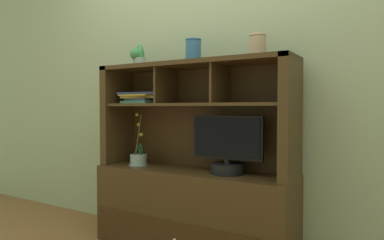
{
  "coord_description": "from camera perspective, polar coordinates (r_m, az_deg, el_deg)",
  "views": [
    {
      "loc": [
        1.23,
        -2.06,
        0.99
      ],
      "look_at": [
        0.0,
        0.0,
        0.9
      ],
      "focal_mm": 32.64,
      "sensor_mm": 36.0,
      "label": 1
    }
  ],
  "objects": [
    {
      "name": "accent_vase",
      "position": [
        2.26,
        10.67,
        11.81
      ],
      "size": [
        0.11,
        0.11,
        0.15
      ],
      "color": "tan",
      "rests_on": "media_console"
    },
    {
      "name": "back_wall",
      "position": [
        2.63,
        2.63,
        11.02
      ],
      "size": [
        6.0,
        0.02,
        2.8
      ],
      "primitive_type": "cube",
      "color": "#9EAD84",
      "rests_on": "ground"
    },
    {
      "name": "ceramic_vase",
      "position": [
        2.45,
        0.22,
        11.28
      ],
      "size": [
        0.11,
        0.11,
        0.16
      ],
      "color": "#30618A",
      "rests_on": "media_console"
    },
    {
      "name": "potted_succulent",
      "position": [
        2.69,
        -8.73,
        10.17
      ],
      "size": [
        0.11,
        0.12,
        0.17
      ],
      "color": "#959F9A",
      "rests_on": "media_console"
    },
    {
      "name": "media_console",
      "position": [
        2.47,
        0.07,
        -11.44
      ],
      "size": [
        1.42,
        0.43,
        1.3
      ],
      "color": "#402D15",
      "rests_on": "ground"
    },
    {
      "name": "potted_orchid",
      "position": [
        2.66,
        -8.72,
        -6.24
      ],
      "size": [
        0.14,
        0.14,
        0.39
      ],
      "color": "#84A093",
      "rests_on": "media_console"
    },
    {
      "name": "magazine_stack_left",
      "position": [
        2.66,
        -8.23,
        3.61
      ],
      "size": [
        0.35,
        0.23,
        0.08
      ],
      "color": "#447960",
      "rests_on": "media_console"
    },
    {
      "name": "tv_monitor",
      "position": [
        2.29,
        5.72,
        -4.92
      ],
      "size": [
        0.49,
        0.22,
        0.38
      ],
      "color": "black",
      "rests_on": "media_console"
    }
  ]
}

